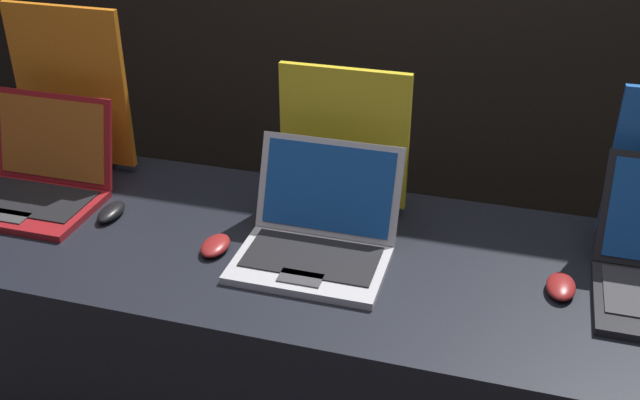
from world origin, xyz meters
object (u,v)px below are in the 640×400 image
Objects in this scene: mouse_front at (111,212)px; mouse_middle at (215,246)px; promo_stand_front at (72,93)px; laptop_front at (38,179)px; mouse_back at (561,286)px; laptop_middle at (319,234)px; promo_stand_middle at (345,144)px.

mouse_middle is (0.35, -0.08, -0.00)m from mouse_front.
mouse_middle is at bearing -29.85° from promo_stand_front.
laptop_front is 3.46× the size of mouse_middle.
promo_stand_front is 0.72m from mouse_middle.
mouse_front is at bearing 179.21° from mouse_back.
promo_stand_middle reaches higher than laptop_middle.
promo_stand_front is (-0.00, 0.23, 0.18)m from laptop_front.
promo_stand_front is 1.34× the size of laptop_middle.
mouse_front is at bearing 178.13° from laptop_middle.
promo_stand_front reaches higher than mouse_front.
laptop_front is 0.92× the size of promo_stand_middle.
laptop_front is at bearing -166.83° from promo_stand_middle.
mouse_back is at bearing -10.92° from promo_stand_front.
mouse_back reaches higher than mouse_middle.
promo_stand_front is at bearing 133.40° from mouse_front.
mouse_middle is at bearing -175.91° from mouse_back.
laptop_front is at bearing -90.00° from promo_stand_front.
promo_stand_front is at bearing 161.69° from laptop_middle.
promo_stand_front is (-0.25, 0.26, 0.23)m from mouse_front.
promo_stand_front is 1.23× the size of promo_stand_middle.
promo_stand_middle reaches higher than mouse_back.
mouse_front is at bearing -158.71° from promo_stand_middle.
laptop_middle reaches higher than mouse_back.
laptop_front is 3.28× the size of mouse_front.
mouse_front is 0.28× the size of promo_stand_middle.
promo_stand_middle is (-0.00, 0.26, 0.14)m from laptop_middle.
promo_stand_front is at bearing 169.08° from mouse_back.
mouse_front is 0.43m from promo_stand_front.
mouse_middle is 0.27× the size of promo_stand_middle.
mouse_back is at bearing 0.32° from laptop_middle.
promo_stand_middle is at bearing 156.96° from mouse_back.
promo_stand_front reaches higher than promo_stand_middle.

